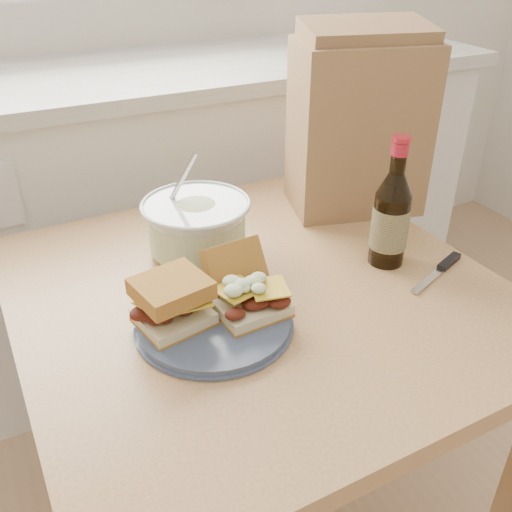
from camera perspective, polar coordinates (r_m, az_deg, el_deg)
name	(u,v)px	position (r m, az deg, el deg)	size (l,w,h in m)	color
cabinet_run	(101,223)	(1.87, -15.28, 3.18)	(2.50, 0.64, 0.94)	white
dining_table	(257,332)	(1.13, 0.14, -7.57)	(0.88, 0.88, 0.72)	tan
plate	(214,323)	(0.96, -4.23, -6.67)	(0.26, 0.26, 0.02)	#414F6A
sandwich_left	(172,302)	(0.93, -8.36, -4.53)	(0.13, 0.12, 0.08)	beige
sandwich_right	(245,288)	(0.97, -1.10, -3.24)	(0.12, 0.16, 0.10)	beige
coleslaw_bowl	(197,228)	(1.15, -5.91, 2.79)	(0.22, 0.22, 0.22)	silver
beer_bottle	(391,218)	(1.12, 13.33, 3.74)	(0.07, 0.07, 0.26)	black
knife	(444,266)	(1.17, 18.27, -0.98)	(0.17, 0.08, 0.01)	silver
paper_bag	(358,128)	(1.32, 10.17, 12.48)	(0.29, 0.19, 0.37)	#957148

